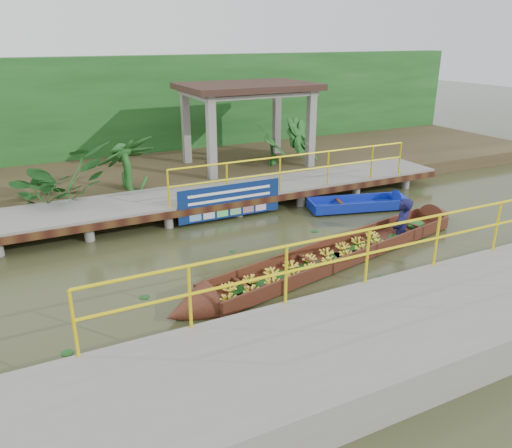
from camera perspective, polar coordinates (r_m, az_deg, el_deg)
name	(u,v)px	position (r m, az deg, el deg)	size (l,w,h in m)	color
ground	(248,259)	(11.19, -0.87, -4.04)	(80.00, 80.00, 0.00)	#30341A
land_strip	(155,172)	(17.80, -11.44, 5.81)	(30.00, 8.00, 0.45)	#362A1B
far_dock	(196,197)	(13.99, -6.90, 3.07)	(16.00, 2.06, 1.66)	slate
near_dock	(419,329)	(8.54, 18.08, -11.36)	(18.00, 2.40, 1.73)	slate
pavilion	(247,95)	(17.24, -1.00, 14.51)	(4.40, 3.00, 3.00)	slate
foliage_backdrop	(134,111)	(19.84, -13.81, 12.38)	(30.00, 0.80, 4.00)	#184516
vendor_boat	(353,243)	(11.54, 11.03, -2.10)	(8.76, 2.66, 2.18)	#3C1810
moored_blue_boat	(380,204)	(14.87, 13.99, 2.27)	(3.23, 1.57, 0.75)	#0D2097
blue_banner	(230,201)	(13.34, -2.97, 2.67)	(2.92, 0.04, 0.91)	navy
tropical_plants	(119,162)	(15.12, -15.43, 6.86)	(14.28, 1.28, 1.60)	#184516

